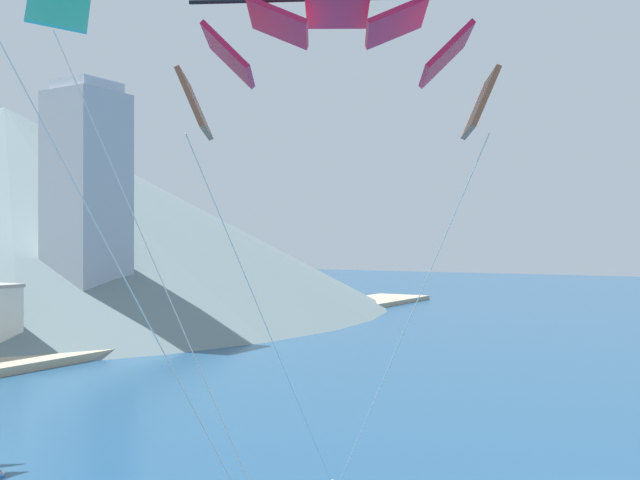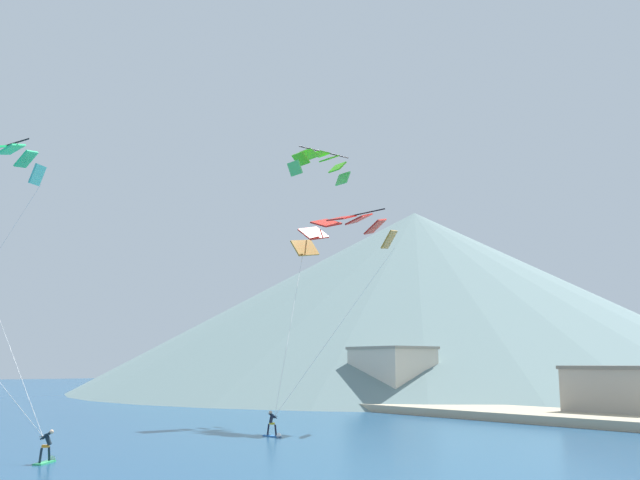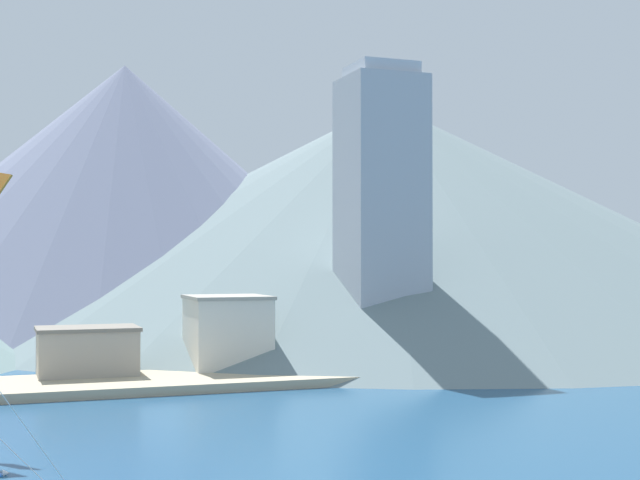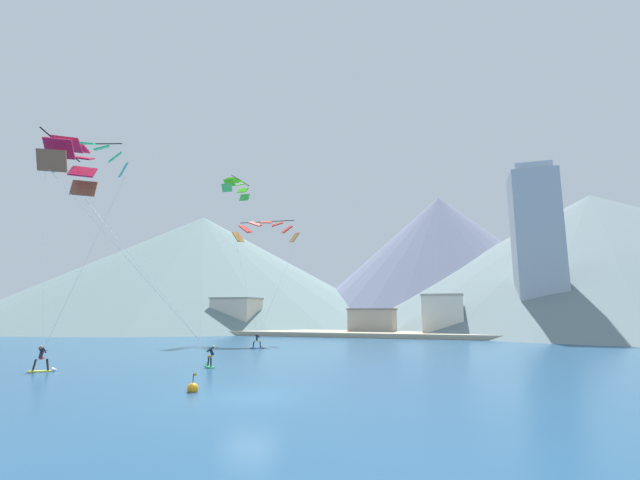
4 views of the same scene
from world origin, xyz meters
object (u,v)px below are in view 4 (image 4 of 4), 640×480
kitesurfer_mid_center (209,361)px  parafoil_kite_near_trail (266,229)px  parafoil_kite_near_lead (86,155)px  parafoil_kite_mid_center (72,161)px  race_marker_buoy (193,388)px  kitesurfer_near_lead (44,363)px  parafoil_kite_distant_high_outer (236,186)px  kitesurfer_near_trail (259,344)px

kitesurfer_mid_center → parafoil_kite_near_trail: bearing=106.1°
parafoil_kite_near_lead → parafoil_kite_mid_center: bearing=-49.7°
parafoil_kite_near_lead → parafoil_kite_near_trail: bearing=76.2°
parafoil_kite_mid_center → race_marker_buoy: size_ratio=14.38×
kitesurfer_near_lead → parafoil_kite_near_lead: (-3.83, 5.25, 16.98)m
parafoil_kite_distant_high_outer → race_marker_buoy: size_ratio=6.07×
kitesurfer_near_lead → parafoil_kite_near_lead: size_ratio=0.10×
kitesurfer_near_trail → kitesurfer_mid_center: 15.64m
parafoil_kite_mid_center → parafoil_kite_near_lead: bearing=130.3°
parafoil_kite_distant_high_outer → race_marker_buoy: 45.31m
parafoil_kite_distant_high_outer → kitesurfer_mid_center: bearing=-63.7°
kitesurfer_near_trail → kitesurfer_mid_center: bearing=-77.3°
parafoil_kite_distant_high_outer → race_marker_buoy: (17.69, -35.31, -22.21)m
parafoil_kite_near_lead → race_marker_buoy: parafoil_kite_near_lead is taller
kitesurfer_near_trail → parafoil_kite_mid_center: (-5.30, -20.62, 14.29)m
kitesurfer_near_lead → race_marker_buoy: size_ratio=1.77×
kitesurfer_near_lead → parafoil_kite_near_trail: (2.20, 29.74, 14.45)m
parafoil_kite_near_lead → race_marker_buoy: bearing=-25.5°
kitesurfer_mid_center → parafoil_kite_near_trail: 29.09m
kitesurfer_near_trail → parafoil_kite_near_lead: parafoil_kite_near_lead is taller
kitesurfer_mid_center → parafoil_kite_mid_center: size_ratio=0.11×
parafoil_kite_near_trail → kitesurfer_mid_center: bearing=-73.9°
kitesurfer_near_trail → race_marker_buoy: 25.22m
kitesurfer_near_lead → kitesurfer_near_trail: bearing=74.5°
kitesurfer_near_lead → kitesurfer_mid_center: (9.20, 5.55, -0.13)m
kitesurfer_near_lead → parafoil_kite_near_lead: bearing=126.1°
kitesurfer_mid_center → race_marker_buoy: size_ratio=1.59×
parafoil_kite_near_lead → parafoil_kite_distant_high_outer: size_ratio=2.81×
kitesurfer_near_lead → parafoil_kite_near_trail: 33.13m
kitesurfer_near_trail → kitesurfer_mid_center: (3.43, -15.26, -0.03)m
kitesurfer_mid_center → parafoil_kite_near_trail: size_ratio=0.11×
race_marker_buoy → parafoil_kite_distant_high_outer: bearing=116.6°
kitesurfer_near_lead → parafoil_kite_near_trail: parafoil_kite_near_trail is taller
kitesurfer_mid_center → race_marker_buoy: (4.50, -8.67, -0.28)m
parafoil_kite_mid_center → parafoil_kite_distant_high_outer: 33.19m
parafoil_kite_distant_high_outer → kitesurfer_near_trail: bearing=-49.4°
kitesurfer_near_trail → kitesurfer_mid_center: size_ratio=1.08×
kitesurfer_near_trail → parafoil_kite_mid_center: 25.64m
parafoil_kite_near_trail → race_marker_buoy: parafoil_kite_near_trail is taller
parafoil_kite_near_trail → parafoil_kite_near_lead: bearing=-103.8°
parafoil_kite_distant_high_outer → parafoil_kite_mid_center: bearing=-82.1°
kitesurfer_near_trail → parafoil_kite_distant_high_outer: bearing=130.6°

